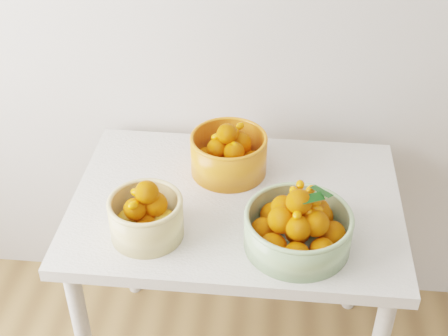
{
  "coord_description": "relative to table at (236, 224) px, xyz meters",
  "views": [
    {
      "loc": [
        -0.24,
        0.13,
        1.95
      ],
      "look_at": [
        -0.38,
        1.53,
        0.92
      ],
      "focal_mm": 50.0,
      "sensor_mm": 36.0,
      "label": 1
    }
  ],
  "objects": [
    {
      "name": "table",
      "position": [
        0.0,
        0.0,
        0.0
      ],
      "size": [
        1.0,
        0.7,
        0.75
      ],
      "color": "silver",
      "rests_on": "ground"
    },
    {
      "name": "bowl_cream",
      "position": [
        -0.24,
        -0.18,
        0.16
      ],
      "size": [
        0.22,
        0.22,
        0.18
      ],
      "rotation": [
        0.0,
        0.0,
        -0.07
      ],
      "color": "#DABF7C",
      "rests_on": "table"
    },
    {
      "name": "bowl_green",
      "position": [
        0.18,
        -0.18,
        0.16
      ],
      "size": [
        0.31,
        0.31,
        0.19
      ],
      "rotation": [
        0.0,
        0.0,
        0.03
      ],
      "color": "#90B27D",
      "rests_on": "table"
    },
    {
      "name": "bowl_orange",
      "position": [
        -0.04,
        0.15,
        0.17
      ],
      "size": [
        0.27,
        0.27,
        0.18
      ],
      "rotation": [
        0.0,
        0.0,
        -0.13
      ],
      "color": "orange",
      "rests_on": "table"
    }
  ]
}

